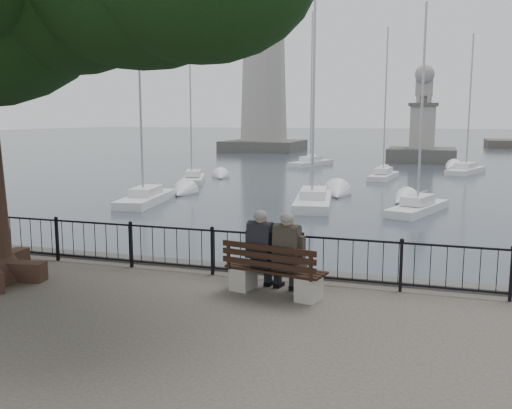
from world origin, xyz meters
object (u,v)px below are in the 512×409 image
at_px(bench, 274,277).
at_px(lighthouse, 264,54).
at_px(person_right, 291,257).
at_px(lion_monument, 422,137).
at_px(person_left, 264,254).

xyz_separation_m(bench, lighthouse, (-18.68, 60.49, 10.84)).
distance_m(bench, lighthouse, 64.23).
xyz_separation_m(person_right, lion_monument, (1.01, 48.36, 0.61)).
relative_size(bench, lion_monument, 0.22).
bearing_deg(bench, person_right, 9.23).
relative_size(person_right, lighthouse, 0.06).
bearing_deg(person_right, lion_monument, 88.81).
bearing_deg(lion_monument, person_left, -91.86).
xyz_separation_m(bench, person_right, (0.31, 0.05, 0.40)).
xyz_separation_m(bench, person_left, (-0.24, 0.17, 0.40)).
xyz_separation_m(person_left, lighthouse, (-18.44, 60.32, 10.44)).
height_order(person_left, person_right, same).
height_order(bench, person_right, person_right).
bearing_deg(lighthouse, lion_monument, -31.12).
bearing_deg(bench, person_left, 145.53).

